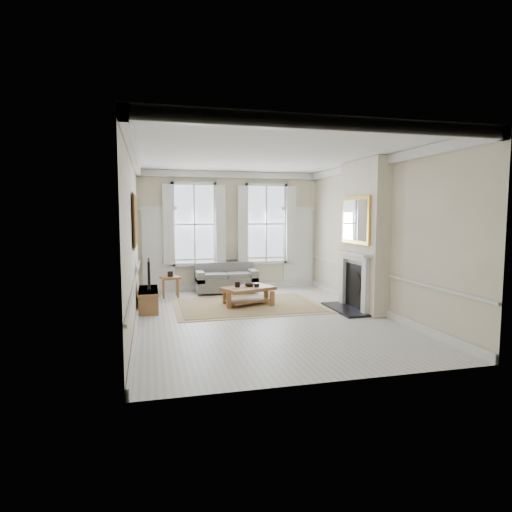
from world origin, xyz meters
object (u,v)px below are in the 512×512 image
object	(u,v)px
coffee_table	(248,290)
tv_stand	(149,299)
sofa	(226,280)
side_table	(170,281)

from	to	relation	value
coffee_table	tv_stand	world-z (taller)	tv_stand
sofa	coffee_table	bearing A→B (deg)	-83.42
tv_stand	coffee_table	bearing A→B (deg)	-3.11
sofa	tv_stand	world-z (taller)	sofa
sofa	tv_stand	distance (m)	2.73
side_table	tv_stand	bearing A→B (deg)	-111.92
side_table	tv_stand	xyz separation A→B (m)	(-0.56, -1.39, -0.20)
side_table	sofa	bearing A→B (deg)	12.67
side_table	coffee_table	xyz separation A→B (m)	(1.76, -1.52, -0.07)
sofa	side_table	bearing A→B (deg)	-167.33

